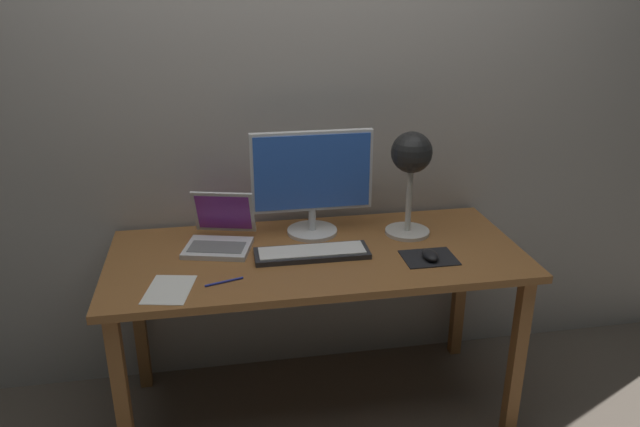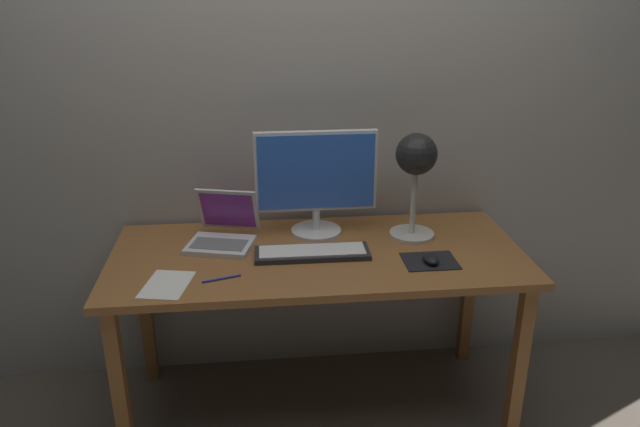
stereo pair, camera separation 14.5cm
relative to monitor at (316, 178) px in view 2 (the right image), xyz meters
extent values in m
plane|color=brown|center=(-0.01, -0.19, -0.98)|extent=(4.80, 4.80, 0.00)
cube|color=#A8A099|center=(-0.01, 0.21, 0.32)|extent=(4.80, 0.06, 2.60)
cube|color=#935B2D|center=(-0.01, -0.19, -0.25)|extent=(1.60, 0.70, 0.03)
cube|color=#935B2D|center=(-0.75, -0.48, -0.62)|extent=(0.05, 0.05, 0.71)
cube|color=#935B2D|center=(0.73, -0.48, -0.62)|extent=(0.05, 0.05, 0.71)
cube|color=#935B2D|center=(-0.75, 0.10, -0.62)|extent=(0.05, 0.05, 0.71)
cube|color=#935B2D|center=(0.73, 0.10, -0.62)|extent=(0.05, 0.05, 0.71)
cylinder|color=silver|center=(0.00, 0.00, -0.23)|extent=(0.21, 0.21, 0.01)
cylinder|color=silver|center=(0.00, 0.00, -0.18)|extent=(0.03, 0.03, 0.09)
cube|color=silver|center=(0.00, 0.00, 0.03)|extent=(0.49, 0.03, 0.33)
cube|color=blue|center=(0.00, -0.02, 0.03)|extent=(0.47, 0.00, 0.30)
cube|color=#28282B|center=(-0.04, -0.22, -0.23)|extent=(0.44, 0.15, 0.02)
cube|color=silver|center=(-0.04, -0.22, -0.22)|extent=(0.41, 0.12, 0.01)
cube|color=silver|center=(-0.39, -0.11, -0.23)|extent=(0.29, 0.25, 0.02)
cube|color=slate|center=(-0.40, -0.12, -0.22)|extent=(0.23, 0.16, 0.00)
cube|color=silver|center=(-0.36, 0.02, -0.13)|extent=(0.26, 0.13, 0.19)
cube|color=purple|center=(-0.36, 0.02, -0.13)|extent=(0.23, 0.12, 0.16)
cylinder|color=beige|center=(0.39, -0.07, -0.23)|extent=(0.18, 0.18, 0.01)
cylinder|color=silver|center=(0.39, -0.07, -0.07)|extent=(0.02, 0.02, 0.30)
sphere|color=black|center=(0.39, -0.07, 0.11)|extent=(0.17, 0.17, 0.17)
sphere|color=#FFEAB2|center=(0.39, -0.08, 0.07)|extent=(0.06, 0.06, 0.06)
cube|color=black|center=(0.40, -0.32, -0.24)|extent=(0.20, 0.16, 0.00)
ellipsoid|color=black|center=(0.40, -0.33, -0.22)|extent=(0.06, 0.10, 0.03)
cube|color=white|center=(-0.56, -0.40, -0.24)|extent=(0.19, 0.24, 0.00)
cylinder|color=#2633A5|center=(-0.38, -0.38, -0.24)|extent=(0.14, 0.05, 0.01)
camera|label=1|loc=(-0.38, -2.31, 0.77)|focal=34.19mm
camera|label=2|loc=(-0.23, -2.33, 0.77)|focal=34.19mm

